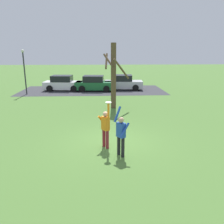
% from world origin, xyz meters
% --- Properties ---
extents(ground_plane, '(120.00, 120.00, 0.00)m').
position_xyz_m(ground_plane, '(0.00, 0.00, 0.00)').
color(ground_plane, '#4C7533').
extents(person_catcher, '(0.53, 0.58, 2.08)m').
position_xyz_m(person_catcher, '(-0.28, -0.49, 0.98)').
color(person_catcher, maroon).
rests_on(person_catcher, ground_plane).
extents(person_defender, '(0.63, 0.66, 2.04)m').
position_xyz_m(person_defender, '(0.32, -1.37, 0.98)').
color(person_defender, black).
rests_on(person_defender, ground_plane).
extents(frisbee_disc, '(0.25, 0.25, 0.02)m').
position_xyz_m(frisbee_disc, '(-0.16, -0.68, 2.09)').
color(frisbee_disc, white).
rests_on(frisbee_disc, person_catcher).
extents(parked_car_white, '(4.24, 2.30, 1.59)m').
position_xyz_m(parked_car_white, '(-4.50, 14.76, 0.73)').
color(parked_car_white, white).
rests_on(parked_car_white, ground_plane).
extents(parked_car_green, '(4.24, 2.30, 1.59)m').
position_xyz_m(parked_car_green, '(-1.11, 14.36, 0.73)').
color(parked_car_green, '#1E6633').
rests_on(parked_car_green, ground_plane).
extents(parked_car_silver, '(4.24, 2.30, 1.59)m').
position_xyz_m(parked_car_silver, '(2.01, 14.95, 0.73)').
color(parked_car_silver, '#BCBCC1').
rests_on(parked_car_silver, ground_plane).
extents(parking_strip, '(15.22, 6.40, 0.01)m').
position_xyz_m(parking_strip, '(-1.32, 14.56, 0.00)').
color(parking_strip, '#38383D').
rests_on(parking_strip, ground_plane).
extents(bare_tree_tall, '(1.92, 1.78, 4.70)m').
position_xyz_m(bare_tree_tall, '(0.47, 6.69, 2.45)').
color(bare_tree_tall, brown).
rests_on(bare_tree_tall, ground_plane).
extents(lamppost_by_lot, '(0.28, 0.28, 4.26)m').
position_xyz_m(lamppost_by_lot, '(-7.75, 12.56, 2.59)').
color(lamppost_by_lot, '#2D2D33').
rests_on(lamppost_by_lot, ground_plane).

